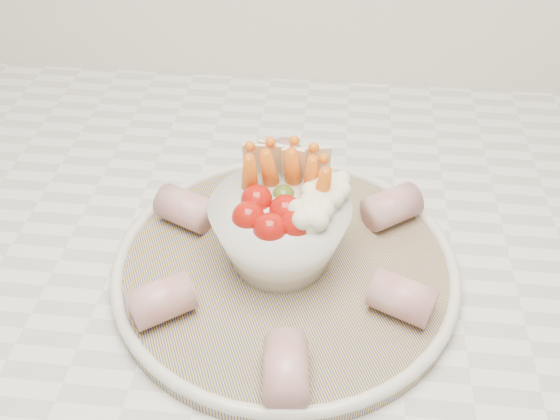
# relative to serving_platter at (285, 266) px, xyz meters

# --- Properties ---
(serving_platter) EXTENTS (0.44, 0.44, 0.02)m
(serving_platter) POSITION_rel_serving_platter_xyz_m (0.00, 0.00, 0.00)
(serving_platter) COLOR navy
(serving_platter) RESTS_ON kitchen_counter
(veggie_bowl) EXTENTS (0.13, 0.13, 0.11)m
(veggie_bowl) POSITION_rel_serving_platter_xyz_m (-0.00, 0.01, 0.05)
(veggie_bowl) COLOR white
(veggie_bowl) RESTS_ON serving_platter
(cured_meat_rolls) EXTENTS (0.28, 0.32, 0.04)m
(cured_meat_rolls) POSITION_rel_serving_platter_xyz_m (0.00, 0.00, 0.02)
(cured_meat_rolls) COLOR #A14954
(cured_meat_rolls) RESTS_ON serving_platter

